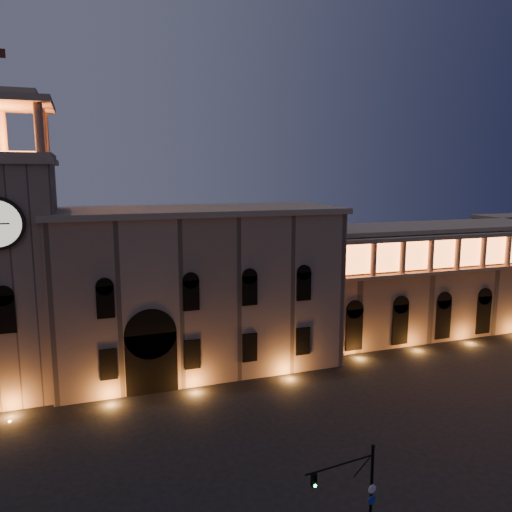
# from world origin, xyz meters

# --- Properties ---
(ground) EXTENTS (160.00, 160.00, 0.00)m
(ground) POSITION_xyz_m (0.00, 0.00, 0.00)
(ground) COLOR black
(ground) RESTS_ON ground
(government_building) EXTENTS (30.80, 12.80, 17.60)m
(government_building) POSITION_xyz_m (-2.08, 21.93, 8.77)
(government_building) COLOR #886B59
(government_building) RESTS_ON ground
(clock_tower) EXTENTS (9.80, 9.80, 32.40)m
(clock_tower) POSITION_xyz_m (-20.50, 20.98, 12.50)
(clock_tower) COLOR #886B59
(clock_tower) RESTS_ON ground
(colonnade_wing) EXTENTS (40.60, 11.50, 14.50)m
(colonnade_wing) POSITION_xyz_m (32.00, 23.92, 7.33)
(colonnade_wing) COLOR #836654
(colonnade_wing) RESTS_ON ground
(traffic_light) EXTENTS (4.60, 0.87, 6.34)m
(traffic_light) POSITION_xyz_m (0.24, -8.73, 3.33)
(traffic_light) COLOR black
(traffic_light) RESTS_ON ground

